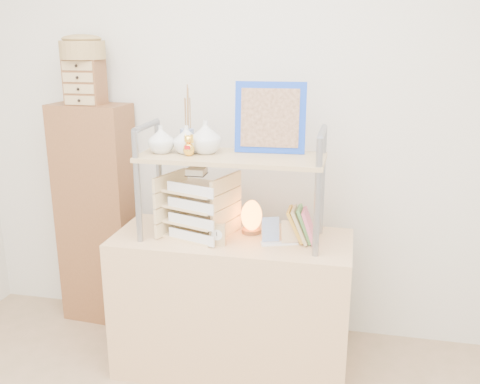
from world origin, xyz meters
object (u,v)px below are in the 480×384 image
at_px(desk, 232,304).
at_px(salt_lamp, 251,216).
at_px(cabinet, 97,215).
at_px(letter_tray, 198,209).

bearing_deg(desk, salt_lamp, 43.01).
bearing_deg(cabinet, letter_tray, -22.30).
relative_size(letter_tray, salt_lamp, 2.05).
xyz_separation_m(cabinet, letter_tray, (0.75, -0.38, 0.22)).
distance_m(cabinet, salt_lamp, 1.06).
height_order(desk, letter_tray, letter_tray).
xyz_separation_m(letter_tray, salt_lamp, (0.26, 0.09, -0.05)).
bearing_deg(letter_tray, cabinet, 153.18).
bearing_deg(cabinet, salt_lamp, -11.51).
distance_m(cabinet, letter_tray, 0.87).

